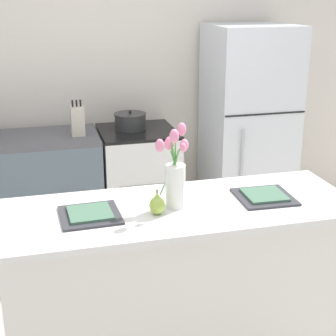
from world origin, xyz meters
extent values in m
cube|color=silver|center=(0.00, 2.00, 1.35)|extent=(5.20, 0.08, 2.70)
cube|color=silver|center=(0.00, 0.00, 0.45)|extent=(1.76, 0.62, 0.90)
cube|color=silver|center=(0.00, 0.00, 0.92)|extent=(1.80, 0.66, 0.03)
cube|color=silver|center=(0.10, 1.60, 0.45)|extent=(0.60, 0.60, 0.89)
cube|color=black|center=(0.10, 1.60, 0.91)|extent=(0.60, 0.60, 0.02)
cube|color=black|center=(0.10, 1.30, 0.41)|extent=(0.42, 0.01, 0.29)
cube|color=silver|center=(1.05, 1.60, 0.86)|extent=(0.68, 0.64, 1.72)
cube|color=black|center=(1.05, 1.28, 1.06)|extent=(0.67, 0.01, 0.01)
cylinder|color=#B2B5B7|center=(0.86, 1.26, 0.59)|extent=(0.02, 0.02, 0.74)
cylinder|color=silver|center=(-0.03, 0.00, 1.05)|extent=(0.10, 0.10, 0.22)
cylinder|color=#4C9342|center=(-0.01, 0.01, 1.12)|extent=(0.08, 0.02, 0.24)
ellipsoid|color=pink|center=(0.02, 0.01, 1.26)|extent=(0.04, 0.04, 0.06)
cylinder|color=#4C9342|center=(-0.02, 0.01, 1.16)|extent=(0.09, 0.11, 0.30)
ellipsoid|color=pink|center=(0.02, 0.06, 1.32)|extent=(0.05, 0.05, 0.07)
cylinder|color=#4C9342|center=(-0.03, 0.01, 1.12)|extent=(0.04, 0.07, 0.24)
ellipsoid|color=pink|center=(-0.05, 0.04, 1.26)|extent=(0.05, 0.05, 0.07)
cylinder|color=#4C9342|center=(-0.05, 0.01, 1.12)|extent=(0.10, 0.02, 0.24)
ellipsoid|color=pink|center=(-0.10, 0.01, 1.26)|extent=(0.04, 0.04, 0.07)
cylinder|color=#4C9342|center=(-0.03, -0.01, 1.15)|extent=(0.03, 0.07, 0.30)
ellipsoid|color=pink|center=(-0.05, -0.04, 1.32)|extent=(0.05, 0.05, 0.07)
cylinder|color=#4C9342|center=(-0.02, -0.01, 1.12)|extent=(0.04, 0.06, 0.25)
ellipsoid|color=pink|center=(0.00, -0.03, 1.26)|extent=(0.03, 0.03, 0.05)
ellipsoid|color=#9EBC47|center=(-0.14, -0.06, 0.98)|extent=(0.08, 0.08, 0.09)
cone|color=#9EBC47|center=(-0.14, -0.06, 1.04)|extent=(0.04, 0.04, 0.04)
cylinder|color=brown|center=(-0.14, -0.06, 1.06)|extent=(0.01, 0.01, 0.02)
cube|color=#333338|center=(-0.46, -0.01, 0.95)|extent=(0.30, 0.30, 0.01)
cube|color=#477056|center=(-0.46, -0.01, 0.96)|extent=(0.21, 0.21, 0.01)
cube|color=#333338|center=(0.46, -0.01, 0.95)|extent=(0.30, 0.30, 0.01)
cube|color=#477056|center=(0.46, -0.01, 0.96)|extent=(0.21, 0.21, 0.01)
cylinder|color=#2D2D2D|center=(0.05, 1.65, 0.97)|extent=(0.25, 0.25, 0.11)
cylinder|color=#2D2D2D|center=(0.05, 1.65, 1.04)|extent=(0.26, 0.26, 0.01)
sphere|color=black|center=(0.05, 1.65, 1.06)|extent=(0.02, 0.02, 0.02)
cube|color=beige|center=(-0.37, 1.58, 1.03)|extent=(0.10, 0.14, 0.22)
cylinder|color=black|center=(-0.40, 1.58, 1.16)|extent=(0.01, 0.01, 0.05)
cylinder|color=black|center=(-0.37, 1.58, 1.16)|extent=(0.01, 0.01, 0.05)
cylinder|color=black|center=(-0.34, 1.58, 1.16)|extent=(0.01, 0.01, 0.05)
camera|label=1|loc=(-0.66, -2.30, 1.98)|focal=55.00mm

